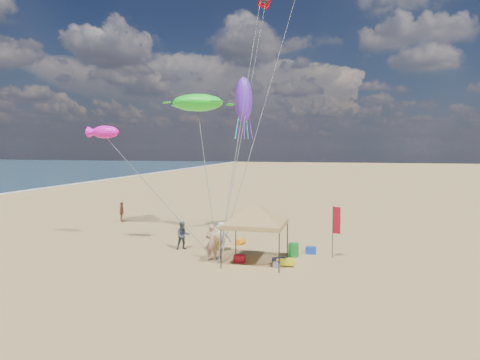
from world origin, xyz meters
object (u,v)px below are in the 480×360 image
at_px(person_near_a, 212,242).
at_px(cooler_red, 240,259).
at_px(cooler_blue, 311,250).
at_px(canopy_tent, 256,205).
at_px(person_near_b, 183,236).
at_px(chair_green, 293,250).
at_px(chair_yellow, 214,244).
at_px(person_far_a, 122,212).
at_px(person_near_c, 222,237).
at_px(beach_cart, 286,262).
at_px(feather_flag, 336,223).

bearing_deg(person_near_a, cooler_red, -177.62).
distance_m(cooler_blue, person_near_a, 5.49).
bearing_deg(canopy_tent, person_near_b, 159.15).
bearing_deg(chair_green, person_near_b, 179.42).
xyz_separation_m(cooler_blue, chair_green, (-0.85, -0.78, 0.16)).
relative_size(cooler_red, chair_yellow, 0.77).
relative_size(cooler_blue, chair_yellow, 0.77).
bearing_deg(cooler_blue, cooler_red, -142.45).
relative_size(chair_yellow, person_far_a, 0.45).
height_order(canopy_tent, person_near_b, canopy_tent).
distance_m(person_near_a, person_near_c, 2.04).
distance_m(cooler_red, chair_green, 3.08).
bearing_deg(person_near_a, chair_yellow, -72.12).
xyz_separation_m(chair_green, beach_cart, (-0.16, -1.89, -0.15)).
bearing_deg(person_near_a, cooler_blue, -148.10).
height_order(canopy_tent, chair_green, canopy_tent).
height_order(feather_flag, chair_yellow, feather_flag).
height_order(chair_yellow, beach_cart, chair_yellow).
bearing_deg(cooler_red, person_near_b, 153.60).
height_order(chair_green, person_near_c, person_near_c).
relative_size(canopy_tent, person_far_a, 3.59).
distance_m(feather_flag, chair_yellow, 6.79).
bearing_deg(cooler_blue, chair_yellow, -175.18).
xyz_separation_m(chair_green, chair_yellow, (-4.47, 0.33, 0.00)).
bearing_deg(beach_cart, person_near_b, 162.21).
height_order(cooler_blue, chair_yellow, chair_yellow).
height_order(chair_yellow, person_near_a, person_near_a).
bearing_deg(person_near_b, beach_cart, -50.20).
relative_size(feather_flag, cooler_blue, 5.10).
bearing_deg(person_near_c, chair_yellow, -14.51).
relative_size(beach_cart, person_near_a, 0.48).
height_order(canopy_tent, chair_yellow, canopy_tent).
bearing_deg(person_near_c, person_near_a, 83.93).
distance_m(feather_flag, beach_cart, 3.46).
bearing_deg(person_far_a, canopy_tent, -144.43).
xyz_separation_m(chair_green, person_near_a, (-3.96, -1.75, 0.59)).
bearing_deg(person_near_c, cooler_red, 118.45).
relative_size(cooler_blue, person_near_b, 0.34).
bearing_deg(canopy_tent, cooler_red, -171.00).
bearing_deg(beach_cart, chair_yellow, 152.73).
bearing_deg(person_far_a, person_near_a, -150.32).
bearing_deg(canopy_tent, person_near_a, -177.95).
height_order(person_near_b, person_near_c, person_near_c).
height_order(feather_flag, person_near_b, feather_flag).
height_order(cooler_red, chair_yellow, chair_yellow).
height_order(beach_cart, person_far_a, person_far_a).
xyz_separation_m(feather_flag, cooler_red, (-4.65, -1.87, -1.66)).
bearing_deg(person_near_a, person_near_c, -83.97).
height_order(beach_cart, person_near_a, person_near_a).
xyz_separation_m(chair_green, person_near_b, (-6.24, 0.06, 0.45)).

